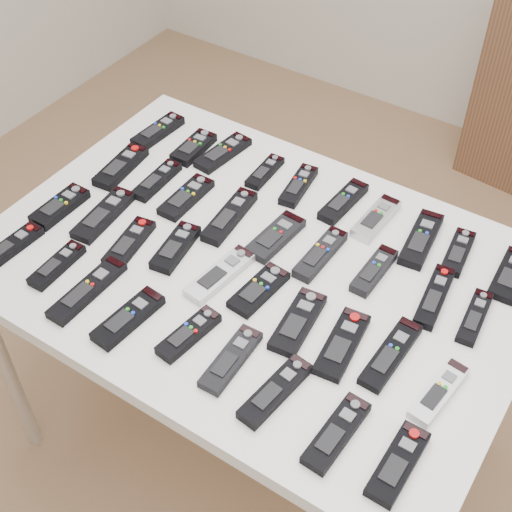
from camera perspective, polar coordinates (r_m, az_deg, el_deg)
The scene contains 40 objects.
ground at distance 2.21m, azimuth 1.92°, elevation -17.54°, with size 4.00×4.00×0.00m, color #986D4D.
table at distance 1.70m, azimuth 0.00°, elevation -1.85°, with size 1.25×0.88×0.78m.
remote_0 at distance 2.05m, azimuth -7.85°, elevation 9.86°, with size 0.05×0.17×0.02m, color black.
remote_1 at distance 1.98m, azimuth -5.01°, elevation 8.64°, with size 0.06×0.15×0.02m, color black.
remote_2 at distance 1.96m, azimuth -2.66°, elevation 8.25°, with size 0.06×0.18×0.02m, color black.
remote_3 at distance 1.89m, azimuth 0.71°, elevation 6.74°, with size 0.04×0.14×0.02m, color black.
remote_4 at distance 1.85m, azimuth 3.43°, elevation 5.64°, with size 0.05×0.16×0.02m, color black.
remote_5 at distance 1.81m, azimuth 7.00°, elevation 4.34°, with size 0.05×0.17×0.02m, color black.
remote_6 at distance 1.77m, azimuth 9.58°, elevation 2.97°, with size 0.05×0.17×0.02m, color #B7B7BC.
remote_7 at distance 1.74m, azimuth 13.08°, elevation 1.33°, with size 0.06×0.19×0.02m, color black.
remote_8 at distance 1.73m, azimuth 15.87°, elevation 0.29°, with size 0.05×0.15×0.02m, color black.
remote_9 at distance 1.72m, azimuth 19.69°, elevation -1.45°, with size 0.06×0.17×0.02m, color black.
remote_10 at distance 1.94m, azimuth -10.76°, elevation 7.05°, with size 0.06×0.18×0.02m, color black.
remote_11 at distance 1.88m, azimuth -7.93°, elevation 6.01°, with size 0.05×0.16×0.02m, color black.
remote_12 at distance 1.82m, azimuth -5.61°, elevation 4.70°, with size 0.06×0.17×0.02m, color black.
remote_13 at distance 1.76m, azimuth -2.12°, elevation 3.20°, with size 0.05×0.20×0.02m, color black.
remote_14 at distance 1.70m, azimuth 1.57°, elevation 1.55°, with size 0.06×0.17×0.02m, color black.
remote_15 at distance 1.67m, azimuth 5.17°, elevation 0.15°, with size 0.05×0.18×0.02m, color black.
remote_16 at distance 1.64m, azimuth 9.42°, elevation -1.17°, with size 0.04×0.16×0.02m, color black.
remote_17 at distance 1.62m, azimuth 14.08°, elevation -3.17°, with size 0.05×0.18×0.02m, color black.
remote_18 at distance 1.60m, azimuth 17.09°, elevation -4.70°, with size 0.04×0.16×0.02m, color black.
remote_19 at distance 1.85m, azimuth -15.42°, elevation 3.84°, with size 0.06×0.16×0.02m, color black.
remote_20 at distance 1.80m, azimuth -12.09°, elevation 3.25°, with size 0.06×0.20×0.02m, color black.
remote_21 at distance 1.72m, azimuth -10.10°, elevation 1.05°, with size 0.05×0.17×0.02m, color black.
remote_22 at distance 1.69m, azimuth -6.45°, elevation 0.69°, with size 0.05×0.16×0.02m, color black.
remote_23 at distance 1.62m, azimuth -2.88°, elevation -1.46°, with size 0.05×0.19×0.02m, color #B7B7BC.
remote_24 at distance 1.58m, azimuth 0.23°, elevation -2.72°, with size 0.06×0.16×0.02m, color black.
remote_25 at distance 1.53m, azimuth 3.36°, elevation -5.29°, with size 0.06×0.18×0.02m, color black.
remote_26 at distance 1.50m, azimuth 6.89°, elevation -7.01°, with size 0.06×0.18×0.02m, color black.
remote_27 at distance 1.50m, azimuth 10.73°, elevation -7.72°, with size 0.05×0.20×0.02m, color black.
remote_28 at distance 1.46m, azimuth 14.42°, elevation -10.50°, with size 0.05×0.17×0.02m, color silver.
remote_29 at distance 1.77m, azimuth -19.09°, elevation 0.66°, with size 0.05×0.17×0.02m, color black.
remote_30 at distance 1.70m, azimuth -15.63°, elevation -0.71°, with size 0.04×0.15×0.02m, color black.
remote_31 at distance 1.63m, azimuth -13.33°, elevation -2.66°, with size 0.05×0.21×0.02m, color black.
remote_32 at distance 1.55m, azimuth -10.18°, elevation -4.90°, with size 0.06×0.17×0.02m, color black.
remote_33 at distance 1.51m, azimuth -5.40°, elevation -6.23°, with size 0.05×0.16×0.02m, color black.
remote_34 at distance 1.46m, azimuth -2.01°, elevation -8.26°, with size 0.05×0.17×0.02m, color black.
remote_35 at distance 1.42m, azimuth 1.55°, elevation -10.74°, with size 0.05×0.18×0.02m, color black.
remote_36 at distance 1.38m, azimuth 6.46°, elevation -13.89°, with size 0.05×0.17×0.02m, color black.
remote_37 at distance 1.36m, azimuth 11.29°, elevation -15.98°, with size 0.05×0.17×0.02m, color black.
Camera 1 is at (0.49, -0.89, 1.97)m, focal length 50.00 mm.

